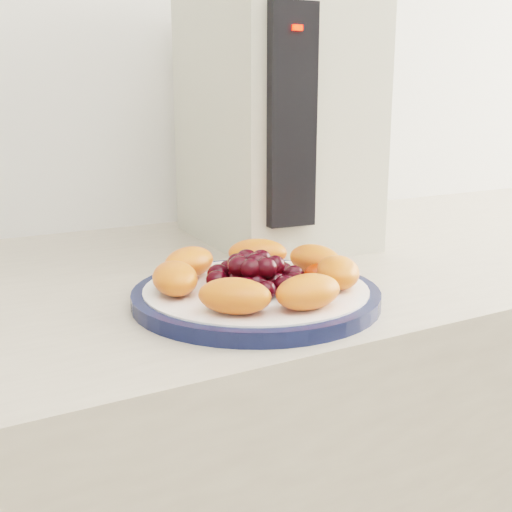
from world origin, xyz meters
TOP-DOWN VIEW (x-y plane):
  - plate_rim at (0.12, 1.04)m, footprint 0.25×0.25m
  - plate_face at (0.12, 1.04)m, footprint 0.23×0.23m
  - appliance_body at (0.29, 1.30)m, footprint 0.22×0.30m
  - appliance_panel at (0.23, 1.16)m, footprint 0.06×0.02m
  - appliance_led at (0.23, 1.15)m, footprint 0.01×0.01m
  - fruit_plate at (0.12, 1.04)m, footprint 0.22×0.22m

SIDE VIEW (x-z plane):
  - plate_rim at x=0.12m, z-range 0.90..0.91m
  - plate_face at x=0.12m, z-range 0.90..0.92m
  - fruit_plate at x=0.12m, z-range 0.91..0.95m
  - appliance_body at x=0.29m, z-range 0.90..1.26m
  - appliance_panel at x=0.23m, z-range 0.95..1.21m
  - appliance_led at x=0.23m, z-range 1.18..1.19m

